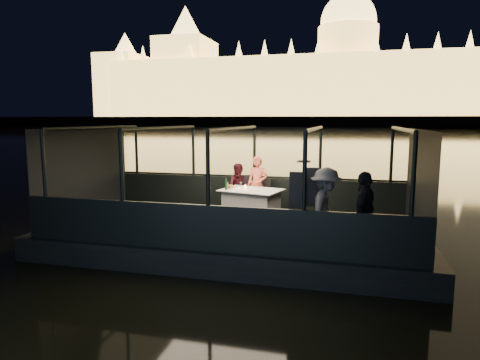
% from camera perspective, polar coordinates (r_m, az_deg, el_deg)
% --- Properties ---
extents(river_water, '(500.00, 500.00, 0.00)m').
position_cam_1_polar(river_water, '(89.62, 12.91, 5.98)').
color(river_water, black).
rests_on(river_water, ground).
extents(boat_hull, '(8.60, 4.40, 1.00)m').
position_cam_1_polar(boat_hull, '(10.32, -0.56, -8.86)').
color(boat_hull, black).
rests_on(boat_hull, river_water).
extents(boat_deck, '(8.00, 4.00, 0.04)m').
position_cam_1_polar(boat_deck, '(10.19, -0.57, -6.27)').
color(boat_deck, black).
rests_on(boat_deck, boat_hull).
extents(gunwale_port, '(8.00, 0.08, 0.90)m').
position_cam_1_polar(gunwale_port, '(11.99, 1.91, -1.79)').
color(gunwale_port, black).
rests_on(gunwale_port, boat_deck).
extents(gunwale_starboard, '(8.00, 0.08, 0.90)m').
position_cam_1_polar(gunwale_starboard, '(8.22, -4.21, -6.44)').
color(gunwale_starboard, black).
rests_on(gunwale_starboard, boat_deck).
extents(cabin_glass_port, '(8.00, 0.02, 1.40)m').
position_cam_1_polar(cabin_glass_port, '(11.85, 1.94, 3.69)').
color(cabin_glass_port, '#99B2B2').
rests_on(cabin_glass_port, gunwale_port).
extents(cabin_glass_starboard, '(8.00, 0.02, 1.40)m').
position_cam_1_polar(cabin_glass_starboard, '(8.01, -4.30, 1.55)').
color(cabin_glass_starboard, '#99B2B2').
rests_on(cabin_glass_starboard, gunwale_starboard).
extents(cabin_roof_glass, '(8.00, 4.00, 0.02)m').
position_cam_1_polar(cabin_roof_glass, '(9.87, -0.58, 6.88)').
color(cabin_roof_glass, '#99B2B2').
rests_on(cabin_roof_glass, boat_deck).
extents(end_wall_fore, '(0.02, 4.00, 2.30)m').
position_cam_1_polar(end_wall_fore, '(11.66, -19.93, 0.91)').
color(end_wall_fore, black).
rests_on(end_wall_fore, boat_deck).
extents(end_wall_aft, '(0.02, 4.00, 2.30)m').
position_cam_1_polar(end_wall_aft, '(9.74, 22.80, -0.57)').
color(end_wall_aft, black).
rests_on(end_wall_aft, boat_deck).
extents(canopy_ribs, '(8.00, 4.00, 2.30)m').
position_cam_1_polar(canopy_ribs, '(9.97, -0.58, 0.25)').
color(canopy_ribs, black).
rests_on(canopy_ribs, boat_deck).
extents(embankment, '(400.00, 140.00, 6.00)m').
position_cam_1_polar(embankment, '(219.56, 13.93, 7.35)').
color(embankment, '#423D33').
rests_on(embankment, ground).
extents(parliament_building, '(220.00, 32.00, 60.00)m').
position_cam_1_polar(parliament_building, '(186.37, 14.10, 15.89)').
color(parliament_building, '#F2D18C').
rests_on(parliament_building, embankment).
extents(dining_table_central, '(1.65, 1.35, 0.77)m').
position_cam_1_polar(dining_table_central, '(10.77, 1.51, -3.28)').
color(dining_table_central, silver).
rests_on(dining_table_central, boat_deck).
extents(chair_port_left, '(0.59, 0.59, 0.99)m').
position_cam_1_polar(chair_port_left, '(11.55, 0.22, -2.17)').
color(chair_port_left, black).
rests_on(chair_port_left, boat_deck).
extents(chair_port_right, '(0.46, 0.46, 0.93)m').
position_cam_1_polar(chair_port_right, '(11.39, 2.83, -2.33)').
color(chair_port_right, black).
rests_on(chair_port_right, boat_deck).
extents(coat_stand, '(0.59, 0.53, 1.77)m').
position_cam_1_polar(coat_stand, '(8.33, 8.39, -3.14)').
color(coat_stand, black).
rests_on(coat_stand, boat_deck).
extents(person_woman_coral, '(0.59, 0.42, 1.55)m').
position_cam_1_polar(person_woman_coral, '(11.40, 2.34, -0.79)').
color(person_woman_coral, '#E46853').
rests_on(person_woman_coral, boat_deck).
extents(person_man_maroon, '(0.66, 0.53, 1.32)m').
position_cam_1_polar(person_man_maroon, '(11.58, -0.10, -0.64)').
color(person_man_maroon, '#3B1018').
rests_on(person_man_maroon, boat_deck).
extents(passenger_stripe, '(0.68, 1.10, 1.62)m').
position_cam_1_polar(passenger_stripe, '(8.27, 11.34, -3.64)').
color(passenger_stripe, silver).
rests_on(passenger_stripe, boat_deck).
extents(passenger_dark, '(0.67, 1.01, 1.59)m').
position_cam_1_polar(passenger_dark, '(8.13, 16.25, -4.01)').
color(passenger_dark, black).
rests_on(passenger_dark, boat_deck).
extents(wine_bottle, '(0.06, 0.06, 0.29)m').
position_cam_1_polar(wine_bottle, '(10.64, -1.87, -0.53)').
color(wine_bottle, '#153A19').
rests_on(wine_bottle, dining_table_central).
extents(bread_basket, '(0.24, 0.24, 0.08)m').
position_cam_1_polar(bread_basket, '(10.93, -1.44, -0.88)').
color(bread_basket, brown).
rests_on(bread_basket, dining_table_central).
extents(amber_candle, '(0.07, 0.07, 0.08)m').
position_cam_1_polar(amber_candle, '(10.84, 0.69, -0.95)').
color(amber_candle, yellow).
rests_on(amber_candle, dining_table_central).
extents(plate_near, '(0.26, 0.26, 0.02)m').
position_cam_1_polar(plate_near, '(10.65, 1.82, -1.30)').
color(plate_near, white).
rests_on(plate_near, dining_table_central).
extents(plate_far, '(0.32, 0.32, 0.02)m').
position_cam_1_polar(plate_far, '(11.05, -0.58, -0.95)').
color(plate_far, silver).
rests_on(plate_far, dining_table_central).
extents(wine_glass_white, '(0.07, 0.07, 0.17)m').
position_cam_1_polar(wine_glass_white, '(10.76, -1.70, -0.73)').
color(wine_glass_white, silver).
rests_on(wine_glass_white, dining_table_central).
extents(wine_glass_red, '(0.07, 0.07, 0.19)m').
position_cam_1_polar(wine_glass_red, '(10.92, 1.56, -0.60)').
color(wine_glass_red, silver).
rests_on(wine_glass_red, dining_table_central).
extents(wine_glass_empty, '(0.07, 0.07, 0.21)m').
position_cam_1_polar(wine_glass_empty, '(10.52, 0.13, -0.92)').
color(wine_glass_empty, white).
rests_on(wine_glass_empty, dining_table_central).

